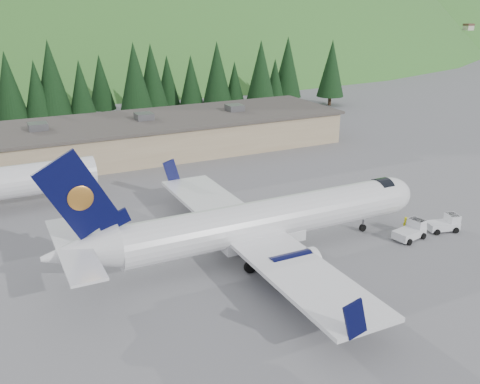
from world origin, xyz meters
name	(u,v)px	position (x,y,z in m)	size (l,w,h in m)	color
ground	(269,252)	(0.00, 0.00, 0.00)	(600.00, 600.00, 0.00)	slate
airliner	(259,223)	(-1.05, 0.00, 3.18)	(35.81, 33.56, 11.94)	white
baggage_tug_a	(411,231)	(13.97, -3.44, 0.80)	(3.60, 2.53, 1.78)	silver
baggage_tug_b	(445,224)	(18.35, -3.57, 0.75)	(3.43, 2.48, 1.68)	silver
terminal_building	(112,140)	(-5.01, 38.00, 2.62)	(71.00, 17.00, 6.10)	tan
ramp_worker	(405,225)	(14.24, -2.22, 0.86)	(0.63, 0.41, 1.73)	yellow
tree_line	(75,84)	(-5.71, 60.67, 7.76)	(114.34, 18.46, 14.30)	black
hills	(158,216)	(53.34, 207.38, -82.80)	(614.00, 330.00, 300.00)	#336523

